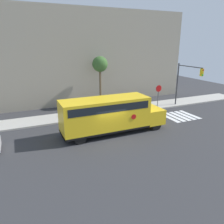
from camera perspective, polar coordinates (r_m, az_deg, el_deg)
name	(u,v)px	position (r m, az deg, el deg)	size (l,w,h in m)	color
ground_plane	(110,137)	(18.74, -0.53, -6.56)	(60.00, 60.00, 0.00)	#333335
sidewalk_strip	(87,114)	(24.41, -6.62, -0.63)	(44.00, 3.00, 0.15)	#B2ADA3
building_backdrop	(70,57)	(29.53, -10.98, 13.89)	(32.00, 4.00, 11.81)	#9E937F
crosswalk_stripes	(180,116)	(25.07, 17.29, -1.01)	(3.30, 3.20, 0.01)	white
school_bus	(109,114)	(18.92, -0.70, -0.42)	(9.34, 2.57, 3.19)	yellow
stop_sign	(158,93)	(26.99, 12.02, 4.93)	(0.79, 0.10, 2.84)	#38383A
traffic_light	(185,79)	(27.55, 18.56, 8.20)	(0.28, 3.97, 5.34)	#38383A
tree_near_sidewalk	(100,65)	(27.07, -3.15, 12.13)	(1.88, 1.88, 6.16)	brown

